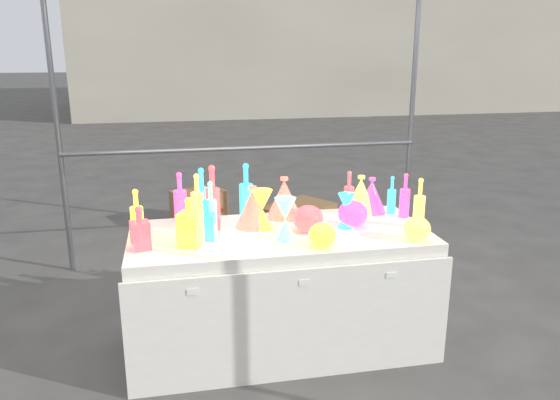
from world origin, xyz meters
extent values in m
plane|color=#5B5954|center=(0.00, 0.00, 0.00)|extent=(80.00, 80.00, 0.00)
cylinder|color=gray|center=(-1.50, 1.50, 1.20)|extent=(0.04, 0.04, 2.40)
cylinder|color=gray|center=(1.50, 1.50, 1.20)|extent=(0.04, 0.04, 2.40)
cylinder|color=gray|center=(0.00, 1.47, 1.00)|extent=(3.00, 0.04, 0.04)
cube|color=white|center=(0.00, 0.00, 0.38)|extent=(1.80, 0.80, 0.75)
cube|color=white|center=(0.00, -0.42, 0.34)|extent=(1.84, 0.02, 0.68)
cube|color=white|center=(-0.55, -0.43, 0.60)|extent=(0.06, 0.00, 0.03)
cube|color=white|center=(0.05, -0.43, 0.60)|extent=(0.06, 0.00, 0.03)
cube|color=white|center=(0.55, -0.43, 0.60)|extent=(0.06, 0.00, 0.03)
cube|color=beige|center=(4.00, 14.00, 3.00)|extent=(14.00, 6.00, 6.00)
cube|color=olive|center=(-0.37, 2.54, 0.18)|extent=(0.61, 0.54, 0.37)
cube|color=olive|center=(0.78, 2.81, 0.03)|extent=(0.94, 0.89, 0.07)
camera|label=1|loc=(-0.61, -3.07, 1.83)|focal=35.00mm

